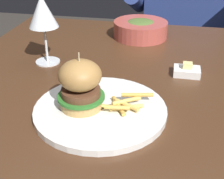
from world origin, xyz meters
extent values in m
cube|color=#472B19|center=(0.00, 0.00, 0.72)|extent=(1.11, 0.98, 0.04)
cylinder|color=#472B19|center=(-0.50, 0.43, 0.35)|extent=(0.06, 0.06, 0.70)
cylinder|color=white|center=(-0.10, -0.18, 0.75)|extent=(0.29, 0.29, 0.01)
cylinder|color=tan|center=(-0.14, -0.18, 0.77)|extent=(0.09, 0.09, 0.02)
cylinder|color=#2D7028|center=(-0.14, -0.18, 0.78)|extent=(0.10, 0.10, 0.01)
cylinder|color=brown|center=(-0.14, -0.18, 0.79)|extent=(0.08, 0.08, 0.02)
ellipsoid|color=#A97A41|center=(-0.14, -0.18, 0.83)|extent=(0.09, 0.09, 0.06)
cylinder|color=#CCB78C|center=(-0.14, -0.18, 0.85)|extent=(0.00, 0.00, 0.05)
cylinder|color=#EABC5B|center=(-0.07, -0.18, 0.76)|extent=(0.07, 0.01, 0.01)
cylinder|color=#EABC5B|center=(-0.04, -0.18, 0.76)|extent=(0.07, 0.04, 0.01)
cylinder|color=gold|center=(-0.06, -0.17, 0.76)|extent=(0.04, 0.07, 0.01)
cylinder|color=#EABC5B|center=(-0.04, -0.16, 0.77)|extent=(0.06, 0.04, 0.01)
cylinder|color=#E0B251|center=(-0.06, -0.19, 0.77)|extent=(0.05, 0.01, 0.01)
cylinder|color=#EABC5B|center=(-0.04, -0.17, 0.76)|extent=(0.06, 0.04, 0.01)
cylinder|color=gold|center=(-0.02, -0.14, 0.77)|extent=(0.07, 0.02, 0.01)
cylinder|color=silver|center=(-0.31, 0.05, 0.74)|extent=(0.07, 0.07, 0.00)
cylinder|color=silver|center=(-0.31, 0.05, 0.80)|extent=(0.01, 0.01, 0.10)
cone|color=silver|center=(-0.31, 0.05, 0.89)|extent=(0.08, 0.08, 0.09)
cube|color=white|center=(0.09, 0.05, 0.75)|extent=(0.07, 0.05, 0.02)
cube|color=#F4E58C|center=(0.09, 0.05, 0.77)|extent=(0.02, 0.02, 0.02)
cylinder|color=#B24C42|center=(-0.07, 0.32, 0.77)|extent=(0.19, 0.19, 0.06)
ellipsoid|color=#4C662D|center=(-0.07, 0.32, 0.79)|extent=(0.10, 0.10, 0.02)
cube|color=#282833|center=(0.09, 0.77, 0.23)|extent=(0.30, 0.22, 0.46)
cube|color=navy|center=(0.09, 0.77, 0.72)|extent=(0.36, 0.20, 0.52)
cylinder|color=navy|center=(-0.13, 0.69, 0.78)|extent=(0.07, 0.34, 0.18)
camera|label=1|loc=(0.04, -0.73, 1.12)|focal=50.00mm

